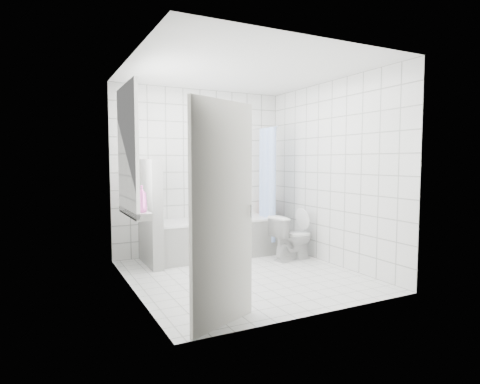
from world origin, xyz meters
TOP-DOWN VIEW (x-y plane):
  - ground at (0.00, 0.00)m, footprint 3.00×3.00m
  - ceiling at (0.00, 0.00)m, footprint 3.00×3.00m
  - wall_back at (0.00, 1.50)m, footprint 2.80×0.02m
  - wall_front at (0.00, -1.50)m, footprint 2.80×0.02m
  - wall_left at (-1.40, 0.00)m, footprint 0.02×3.00m
  - wall_right at (1.40, 0.00)m, footprint 0.02×3.00m
  - window_left at (-1.35, 0.30)m, footprint 0.01×0.90m
  - window_back at (0.10, 1.46)m, footprint 0.50×0.01m
  - window_sill at (-1.31, 0.30)m, footprint 0.18×1.02m
  - door at (-0.89, -1.31)m, footprint 0.74×0.37m
  - bathtub at (0.07, 1.13)m, footprint 1.88×0.77m
  - partition_wall at (-0.93, 1.07)m, footprint 0.15×0.85m
  - tiled_ledge at (1.17, 1.38)m, footprint 0.40×0.24m
  - toilet at (1.03, 0.41)m, footprint 0.68×0.42m
  - curtain_rod at (0.95, 1.10)m, footprint 0.02×0.80m
  - shower_curtain at (0.95, 0.97)m, footprint 0.14×0.48m
  - tub_faucet at (0.17, 1.46)m, footprint 0.18×0.06m
  - sill_bottles at (-1.30, 0.21)m, footprint 0.15×0.72m
  - ledge_bottles at (1.17, 1.35)m, footprint 0.19×0.18m

SIDE VIEW (x-z plane):
  - ground at x=0.00m, z-range 0.00..0.00m
  - tiled_ledge at x=1.17m, z-range 0.00..0.55m
  - bathtub at x=0.07m, z-range 0.00..0.58m
  - toilet at x=1.03m, z-range 0.00..0.67m
  - ledge_bottles at x=1.17m, z-range 0.53..0.80m
  - partition_wall at x=-0.93m, z-range 0.00..1.50m
  - tub_faucet at x=0.17m, z-range 0.82..0.88m
  - window_sill at x=-1.31m, z-range 0.82..0.90m
  - door at x=-0.89m, z-range 0.00..2.00m
  - sill_bottles at x=-1.30m, z-range 0.87..1.17m
  - shower_curtain at x=0.95m, z-range 0.21..1.99m
  - wall_back at x=0.00m, z-range 0.00..2.60m
  - wall_front at x=0.00m, z-range 0.00..2.60m
  - wall_left at x=-1.40m, z-range 0.00..2.60m
  - wall_right at x=1.40m, z-range 0.00..2.60m
  - window_left at x=-1.35m, z-range 0.90..2.30m
  - window_back at x=0.10m, z-range 1.70..2.20m
  - curtain_rod at x=0.95m, z-range 1.99..2.01m
  - ceiling at x=0.00m, z-range 2.60..2.60m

